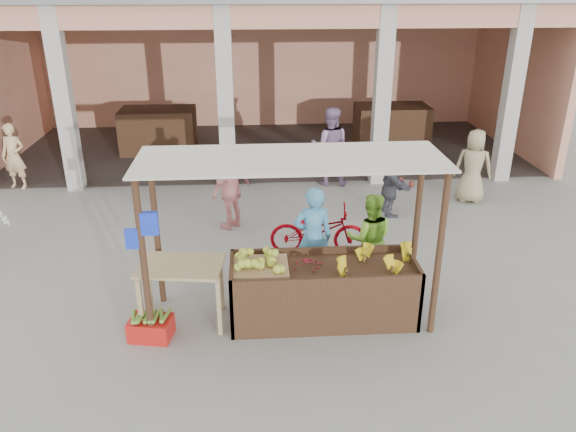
{
  "coord_description": "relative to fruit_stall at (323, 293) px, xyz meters",
  "views": [
    {
      "loc": [
        -0.45,
        -6.82,
        4.55
      ],
      "look_at": [
        0.08,
        1.2,
        1.09
      ],
      "focal_mm": 35.0,
      "sensor_mm": 36.0,
      "label": 1
    }
  ],
  "objects": [
    {
      "name": "plantain_bundle",
      "position": [
        -2.38,
        -0.33,
        -0.07
      ],
      "size": [
        0.42,
        0.29,
        0.08
      ],
      "primitive_type": null,
      "color": "olive",
      "rests_on": "red_crate"
    },
    {
      "name": "stall_awning",
      "position": [
        -0.51,
        0.06,
        1.58
      ],
      "size": [
        4.09,
        1.35,
        2.39
      ],
      "color": "#4B2F1E",
      "rests_on": "ground"
    },
    {
      "name": "shopper_e",
      "position": [
        -6.36,
        5.8,
        0.39
      ],
      "size": [
        0.67,
        0.55,
        1.58
      ],
      "primitive_type": "imported",
      "rotation": [
        0.0,
        0.0,
        -0.2
      ],
      "color": "#E4B882",
      "rests_on": "ground"
    },
    {
      "name": "shopper_f",
      "position": [
        0.85,
        5.6,
        0.59
      ],
      "size": [
        1.04,
        0.68,
        1.99
      ],
      "primitive_type": "imported",
      "rotation": [
        0.0,
        0.0,
        3.01
      ],
      "color": "#9978A2",
      "rests_on": "ground"
    },
    {
      "name": "produce_sacks",
      "position": [
        2.54,
        5.29,
        -0.08
      ],
      "size": [
        0.84,
        0.78,
        0.63
      ],
      "color": "maroon",
      "rests_on": "ground"
    },
    {
      "name": "berry_heap",
      "position": [
        -0.24,
        0.04,
        0.47
      ],
      "size": [
        0.46,
        0.38,
        0.15
      ],
      "primitive_type": "ellipsoid",
      "color": "maroon",
      "rests_on": "fruit_stall"
    },
    {
      "name": "banana_heap",
      "position": [
        0.72,
        -0.06,
        0.5
      ],
      "size": [
        1.09,
        0.6,
        0.2
      ],
      "primitive_type": null,
      "color": "yellow",
      "rests_on": "fruit_stall"
    },
    {
      "name": "motorcycle",
      "position": [
        0.17,
        2.0,
        0.06
      ],
      "size": [
        0.78,
        1.82,
        0.92
      ],
      "primitive_type": "imported",
      "rotation": [
        0.0,
        0.0,
        1.47
      ],
      "color": "#96020C",
      "rests_on": "ground"
    },
    {
      "name": "red_crate",
      "position": [
        -2.38,
        -0.33,
        -0.26
      ],
      "size": [
        0.62,
        0.49,
        0.29
      ],
      "primitive_type": "cube",
      "rotation": [
        0.0,
        0.0,
        -0.18
      ],
      "color": "red",
      "rests_on": "ground"
    },
    {
      "name": "vendor_blue",
      "position": [
        -0.05,
        0.91,
        0.48
      ],
      "size": [
        0.69,
        0.53,
        1.77
      ],
      "primitive_type": "imported",
      "rotation": [
        0.0,
        0.0,
        3.2
      ],
      "color": "#4FA6DA",
      "rests_on": "ground"
    },
    {
      "name": "melon_tray",
      "position": [
        -0.89,
        0.03,
        0.5
      ],
      "size": [
        0.79,
        0.68,
        0.21
      ],
      "color": "tan",
      "rests_on": "fruit_stall"
    },
    {
      "name": "shopper_c",
      "position": [
        3.75,
        4.29,
        0.48
      ],
      "size": [
        1.0,
        0.84,
        1.76
      ],
      "primitive_type": "imported",
      "rotation": [
        0.0,
        0.0,
        2.74
      ],
      "color": "tan",
      "rests_on": "ground"
    },
    {
      "name": "fruit_stall",
      "position": [
        0.0,
        0.0,
        0.0
      ],
      "size": [
        2.6,
        0.95,
        0.8
      ],
      "primitive_type": "cube",
      "color": "#4B2F1E",
      "rests_on": "ground"
    },
    {
      "name": "side_table",
      "position": [
        -1.97,
        0.01,
        0.38
      ],
      "size": [
        1.23,
        0.9,
        0.92
      ],
      "rotation": [
        0.0,
        0.0,
        -0.13
      ],
      "color": "tan",
      "rests_on": "ground"
    },
    {
      "name": "vendor_green",
      "position": [
        0.85,
        0.98,
        0.39
      ],
      "size": [
        0.82,
        0.54,
        1.59
      ],
      "primitive_type": "imported",
      "rotation": [
        0.0,
        0.0,
        3.01
      ],
      "color": "#7EC134",
      "rests_on": "ground"
    },
    {
      "name": "shopper_d",
      "position": [
        1.84,
        3.71,
        0.34
      ],
      "size": [
        0.65,
        1.4,
        1.47
      ],
      "primitive_type": "imported",
      "rotation": [
        0.0,
        0.0,
        1.64
      ],
      "color": "#4D4F5B",
      "rests_on": "ground"
    },
    {
      "name": "papaya_pile",
      "position": [
        -1.97,
        0.01,
        0.61
      ],
      "size": [
        0.64,
        0.36,
        0.18
      ],
      "primitive_type": null,
      "color": "#45842B",
      "rests_on": "side_table"
    },
    {
      "name": "shopper_b",
      "position": [
        -1.36,
        3.24,
        0.43
      ],
      "size": [
        1.06,
        1.06,
        1.67
      ],
      "primitive_type": "imported",
      "rotation": [
        0.0,
        0.0,
        3.93
      ],
      "color": "pink",
      "rests_on": "ground"
    },
    {
      "name": "ground",
      "position": [
        -0.5,
        0.0,
        -0.4
      ],
      "size": [
        60.0,
        60.0,
        0.0
      ],
      "primitive_type": "plane",
      "color": "gray",
      "rests_on": "ground"
    },
    {
      "name": "market_building",
      "position": [
        -0.45,
        8.93,
        2.3
      ],
      "size": [
        14.4,
        6.4,
        4.2
      ],
      "color": "#EA9E7A",
      "rests_on": "ground"
    }
  ]
}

